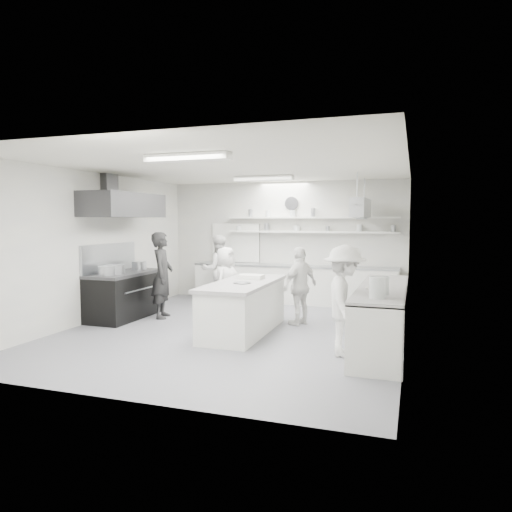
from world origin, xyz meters
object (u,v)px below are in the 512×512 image
(right_counter, at_px, (382,318))
(prep_island, at_px, (244,308))
(back_counter, at_px, (293,284))
(cook_stove, at_px, (162,275))
(cook_back, at_px, (218,269))
(stove, at_px, (125,296))

(right_counter, height_order, prep_island, right_counter)
(back_counter, relative_size, cook_stove, 2.79)
(back_counter, xyz_separation_m, cook_back, (-1.72, -0.65, 0.38))
(back_counter, distance_m, right_counter, 4.13)
(cook_stove, bearing_deg, right_counter, -117.96)
(prep_island, relative_size, cook_stove, 1.33)
(back_counter, distance_m, cook_back, 1.87)
(back_counter, relative_size, cook_back, 2.98)
(stove, relative_size, cook_stove, 1.00)
(stove, distance_m, cook_back, 2.48)
(right_counter, bearing_deg, back_counter, 124.65)
(right_counter, relative_size, cook_stove, 1.84)
(back_counter, bearing_deg, prep_island, -91.80)
(cook_stove, height_order, cook_back, cook_stove)
(prep_island, bearing_deg, stove, 170.84)
(prep_island, bearing_deg, cook_back, 121.54)
(back_counter, bearing_deg, cook_stove, -130.20)
(back_counter, xyz_separation_m, prep_island, (-0.10, -3.22, -0.02))
(cook_stove, xyz_separation_m, cook_back, (0.44, 1.90, -0.06))
(back_counter, bearing_deg, stove, -136.01)
(stove, height_order, cook_stove, cook_stove)
(stove, relative_size, prep_island, 0.75)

